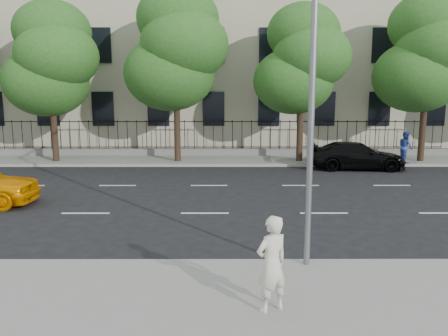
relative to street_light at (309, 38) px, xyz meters
The scene contains 14 objects.
ground 5.99m from the street_light, 144.73° to the left, with size 120.00×120.00×0.00m, color black.
near_sidewalk 6.08m from the street_light, 138.24° to the right, with size 60.00×4.00×0.15m, color gray.
far_sidewalk 16.75m from the street_light, 99.01° to the left, with size 60.00×4.00×0.15m, color gray.
lane_markings 8.67m from the street_light, 110.98° to the left, with size 49.60×4.62×0.01m, color silver, non-canonical shape.
masonry_building 25.14m from the street_light, 95.78° to the left, with size 34.60×12.11×18.50m.
iron_fence 18.21m from the street_light, 98.14° to the left, with size 30.00×0.50×2.20m.
street_light is the anchor object (origin of this frame).
tree_b 18.99m from the street_light, 127.15° to the left, with size 5.53×5.12×8.97m.
tree_c 15.82m from the street_light, 106.43° to the left, with size 5.89×5.50×9.80m.
tree_d 15.36m from the street_light, 80.48° to the left, with size 5.34×4.94×8.84m.
tree_e 17.92m from the street_light, 57.77° to the left, with size 5.71×5.31×9.46m.
black_sedan 14.64m from the street_light, 68.19° to the left, with size 2.02×4.98×1.44m, color black.
woman_near 5.02m from the street_light, 111.22° to the right, with size 0.63×0.42×1.74m, color silver.
pedestrian_far 16.91m from the street_light, 59.73° to the left, with size 0.87×0.68×1.79m, color #2F4698.
Camera 1 is at (0.62, -11.66, 3.94)m, focal length 35.00 mm.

